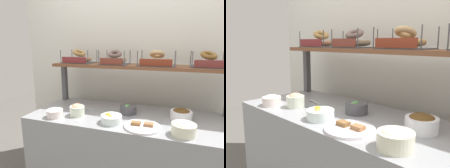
{
  "view_description": "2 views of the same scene",
  "coord_description": "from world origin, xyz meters",
  "views": [
    {
      "loc": [
        0.38,
        -1.57,
        1.47
      ],
      "look_at": [
        -0.19,
        0.1,
        1.11
      ],
      "focal_mm": 30.43,
      "sensor_mm": 36.0,
      "label": 1
    },
    {
      "loc": [
        0.97,
        -1.12,
        1.32
      ],
      "look_at": [
        -0.19,
        0.05,
        1.03
      ],
      "focal_mm": 37.94,
      "sensor_mm": 36.0,
      "label": 2
    }
  ],
  "objects": [
    {
      "name": "back_wall",
      "position": [
        0.0,
        0.55,
        1.2
      ],
      "size": [
        2.97,
        0.06,
        2.4
      ],
      "primitive_type": "cube",
      "color": "silver",
      "rests_on": "ground_plane"
    },
    {
      "name": "deli_counter",
      "position": [
        0.0,
        0.0,
        0.42
      ],
      "size": [
        1.77,
        0.7,
        0.85
      ],
      "primitive_type": "cube",
      "color": "gray",
      "rests_on": "ground_plane"
    },
    {
      "name": "shelf_riser_left",
      "position": [
        -0.83,
        0.27,
        1.05
      ],
      "size": [
        0.05,
        0.05,
        0.4
      ],
      "primitive_type": "cube",
      "color": "#4C4C51",
      "rests_on": "deli_counter"
    },
    {
      "name": "upper_shelf",
      "position": [
        0.0,
        0.27,
        1.26
      ],
      "size": [
        1.73,
        0.32,
        0.03
      ],
      "primitive_type": "cube",
      "color": "brown",
      "rests_on": "shelf_riser_left"
    },
    {
      "name": "bowl_lox_spread",
      "position": [
        -0.44,
        -0.14,
        0.9
      ],
      "size": [
        0.13,
        0.13,
        0.11
      ],
      "color": "silver",
      "rests_on": "deli_counter"
    },
    {
      "name": "bowl_fruit_salad",
      "position": [
        -0.1,
        -0.2,
        0.88
      ],
      "size": [
        0.17,
        0.17,
        0.08
      ],
      "color": "white",
      "rests_on": "deli_counter"
    },
    {
      "name": "bowl_veggie_mix",
      "position": [
        -0.02,
        0.06,
        0.89
      ],
      "size": [
        0.15,
        0.15,
        0.08
      ],
      "color": "#4C4A50",
      "rests_on": "deli_counter"
    },
    {
      "name": "bowl_cream_cheese",
      "position": [
        -0.61,
        -0.24,
        0.89
      ],
      "size": [
        0.14,
        0.14,
        0.08
      ],
      "color": "white",
      "rests_on": "deli_counter"
    },
    {
      "name": "bowl_potato_salad",
      "position": [
        0.45,
        -0.23,
        0.9
      ],
      "size": [
        0.17,
        0.17,
        0.1
      ],
      "color": "silver",
      "rests_on": "deli_counter"
    },
    {
      "name": "bowl_chocolate_spread",
      "position": [
        0.44,
        0.05,
        0.9
      ],
      "size": [
        0.18,
        0.18,
        0.1
      ],
      "color": "white",
      "rests_on": "deli_counter"
    },
    {
      "name": "serving_plate_white",
      "position": [
        0.15,
        -0.21,
        0.86
      ],
      "size": [
        0.28,
        0.28,
        0.04
      ],
      "color": "white",
      "rests_on": "deli_counter"
    },
    {
      "name": "serving_spoon_near_plate",
      "position": [
        -0.46,
        0.05,
        0.86
      ],
      "size": [
        0.18,
        0.06,
        0.01
      ],
      "color": "#B7B7BC",
      "rests_on": "deli_counter"
    },
    {
      "name": "bagel_basket_everything",
      "position": [
        -0.64,
        0.29,
        1.33
      ],
      "size": [
        0.33,
        0.25,
        0.15
      ],
      "color": "#4C4C51",
      "rests_on": "upper_shelf"
    },
    {
      "name": "bagel_basket_poppy",
      "position": [
        -0.22,
        0.25,
        1.33
      ],
      "size": [
        0.28,
        0.25,
        0.15
      ],
      "color": "#4C4C51",
      "rests_on": "upper_shelf"
    },
    {
      "name": "bagel_basket_sesame",
      "position": [
        0.19,
        0.27,
        1.33
      ],
      "size": [
        0.34,
        0.25,
        0.15
      ],
      "color": "#4C4C51",
      "rests_on": "upper_shelf"
    },
    {
      "name": "bagel_basket_cinnamon_raisin",
      "position": [
        0.63,
        0.28,
        1.33
      ],
      "size": [
        0.29,
        0.25,
        0.15
      ],
      "color": "#4C4C51",
      "rests_on": "upper_shelf"
    }
  ]
}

